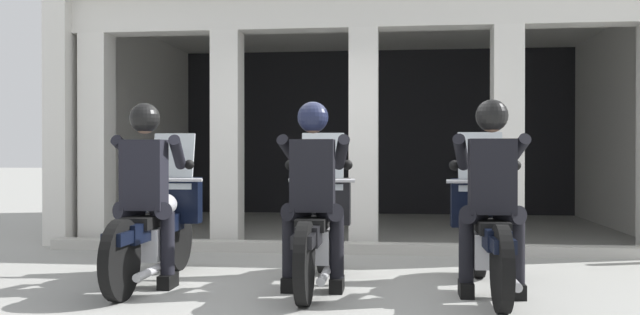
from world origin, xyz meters
TOP-DOWN VIEW (x-y plane):
  - ground_plane at (0.00, 3.00)m, footprint 80.00×80.00m
  - station_building at (0.30, 4.79)m, footprint 7.93×5.27m
  - kerb_strip at (0.30, 1.70)m, footprint 7.43×0.24m
  - motorcycle_left at (-1.45, -0.17)m, footprint 0.62×2.04m
  - police_officer_left at (-1.45, -0.46)m, footprint 0.63×0.61m
  - motorcycle_center at (0.00, -0.16)m, footprint 0.62×2.04m
  - police_officer_center at (0.00, -0.45)m, footprint 0.63×0.61m
  - motorcycle_right at (1.45, -0.23)m, footprint 0.62×2.04m
  - police_officer_right at (1.45, -0.52)m, footprint 0.63×0.61m

SIDE VIEW (x-z plane):
  - ground_plane at x=0.00m, z-range 0.00..0.00m
  - kerb_strip at x=0.30m, z-range 0.00..0.12m
  - motorcycle_left at x=-1.45m, z-range -0.17..1.17m
  - motorcycle_center at x=0.00m, z-range -0.17..1.17m
  - motorcycle_right at x=1.45m, z-range -0.17..1.17m
  - police_officer_right at x=1.45m, z-range 0.15..1.73m
  - police_officer_left at x=-1.45m, z-range 0.15..1.73m
  - police_officer_center at x=0.00m, z-range 0.15..1.73m
  - station_building at x=0.30m, z-range 0.40..3.66m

